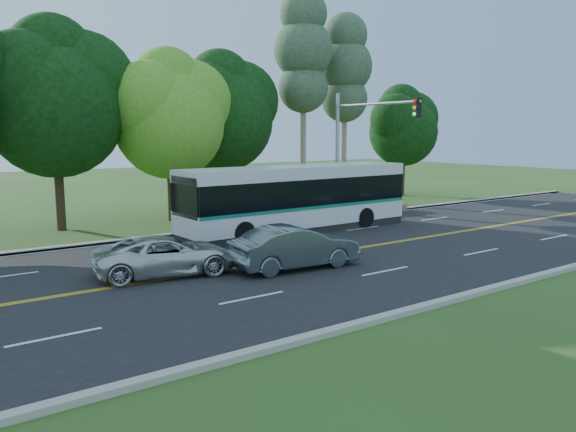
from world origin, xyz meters
TOP-DOWN VIEW (x-y plane):
  - ground at (0.00, 0.00)m, footprint 120.00×120.00m
  - road at (0.00, 0.00)m, footprint 60.00×14.00m
  - curb_north at (0.00, 7.15)m, footprint 60.00×0.30m
  - curb_south at (0.00, -7.15)m, footprint 60.00×0.30m
  - grass_verge at (0.00, 9.00)m, footprint 60.00×4.00m
  - lane_markings at (-0.09, 0.00)m, footprint 57.60×13.82m
  - tree_row at (-5.15, 12.13)m, footprint 44.70×9.10m
  - bougainvillea_hedge at (7.18, 8.15)m, footprint 9.50×2.25m
  - traffic_signal at (6.49, 5.40)m, footprint 0.42×6.10m
  - transit_bus at (1.81, 4.77)m, footprint 12.29×2.95m
  - sedan at (-2.82, -1.32)m, footprint 4.80×2.07m
  - suv at (-6.91, 0.51)m, footprint 5.13×3.08m

SIDE VIEW (x-z plane):
  - ground at x=0.00m, z-range 0.00..0.00m
  - road at x=0.00m, z-range 0.00..0.02m
  - lane_markings at x=-0.09m, z-range 0.02..0.02m
  - grass_verge at x=0.00m, z-range 0.00..0.10m
  - curb_north at x=0.00m, z-range 0.00..0.15m
  - curb_south at x=0.00m, z-range 0.00..0.15m
  - suv at x=-6.91m, z-range 0.02..1.35m
  - bougainvillea_hedge at x=7.18m, z-range -0.03..1.47m
  - sedan at x=-2.82m, z-range 0.02..1.56m
  - transit_bus at x=1.81m, z-range 0.00..3.20m
  - traffic_signal at x=6.49m, z-range 1.17..8.17m
  - tree_row at x=-5.15m, z-range -0.19..13.65m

